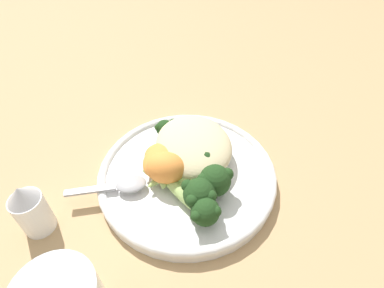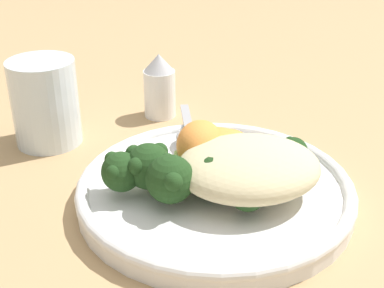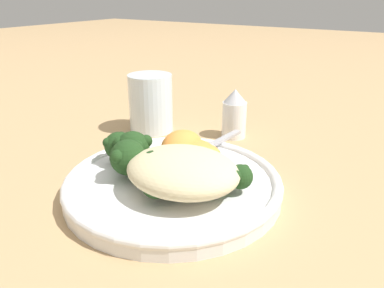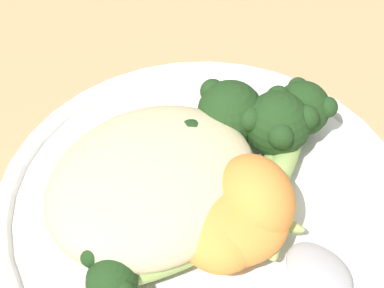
% 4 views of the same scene
% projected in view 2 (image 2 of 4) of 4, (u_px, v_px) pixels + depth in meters
% --- Properties ---
extents(ground_plane, '(4.00, 4.00, 0.00)m').
position_uv_depth(ground_plane, '(206.00, 202.00, 0.48)').
color(ground_plane, tan).
extents(plate, '(0.25, 0.25, 0.02)m').
position_uv_depth(plate, '(215.00, 190.00, 0.47)').
color(plate, white).
rests_on(plate, ground_plane).
extents(quinoa_mound, '(0.12, 0.10, 0.04)m').
position_uv_depth(quinoa_mound, '(249.00, 167.00, 0.45)').
color(quinoa_mound, beige).
rests_on(quinoa_mound, plate).
extents(broccoli_stalk_0, '(0.10, 0.06, 0.03)m').
position_uv_depth(broccoli_stalk_0, '(136.00, 169.00, 0.46)').
color(broccoli_stalk_0, '#9EBC66').
rests_on(broccoli_stalk_0, plate).
extents(broccoli_stalk_1, '(0.09, 0.07, 0.04)m').
position_uv_depth(broccoli_stalk_1, '(153.00, 164.00, 0.46)').
color(broccoli_stalk_1, '#9EBC66').
rests_on(broccoli_stalk_1, plate).
extents(broccoli_stalk_2, '(0.08, 0.11, 0.04)m').
position_uv_depth(broccoli_stalk_2, '(177.00, 173.00, 0.45)').
color(broccoli_stalk_2, '#9EBC66').
rests_on(broccoli_stalk_2, plate).
extents(broccoli_stalk_3, '(0.04, 0.09, 0.04)m').
position_uv_depth(broccoli_stalk_3, '(212.00, 172.00, 0.45)').
color(broccoli_stalk_3, '#9EBC66').
rests_on(broccoli_stalk_3, plate).
extents(broccoli_stalk_4, '(0.05, 0.11, 0.03)m').
position_uv_depth(broccoli_stalk_4, '(233.00, 182.00, 0.44)').
color(broccoli_stalk_4, '#9EBC66').
rests_on(broccoli_stalk_4, plate).
extents(broccoli_stalk_5, '(0.07, 0.11, 0.03)m').
position_uv_depth(broccoli_stalk_5, '(242.00, 176.00, 0.45)').
color(broccoli_stalk_5, '#9EBC66').
rests_on(broccoli_stalk_5, plate).
extents(broccoli_stalk_6, '(0.10, 0.06, 0.03)m').
position_uv_depth(broccoli_stalk_6, '(267.00, 157.00, 0.48)').
color(broccoli_stalk_6, '#9EBC66').
rests_on(broccoli_stalk_6, plate).
extents(broccoli_stalk_7, '(0.12, 0.05, 0.03)m').
position_uv_depth(broccoli_stalk_7, '(254.00, 153.00, 0.49)').
color(broccoli_stalk_7, '#9EBC66').
rests_on(broccoli_stalk_7, plate).
extents(sweet_potato_chunk_0, '(0.07, 0.07, 0.03)m').
position_uv_depth(sweet_potato_chunk_0, '(226.00, 149.00, 0.49)').
color(sweet_potato_chunk_0, orange).
rests_on(sweet_potato_chunk_0, plate).
extents(sweet_potato_chunk_1, '(0.08, 0.08, 0.03)m').
position_uv_depth(sweet_potato_chunk_1, '(220.00, 147.00, 0.49)').
color(sweet_potato_chunk_1, orange).
rests_on(sweet_potato_chunk_1, plate).
extents(sweet_potato_chunk_2, '(0.06, 0.06, 0.04)m').
position_uv_depth(sweet_potato_chunk_2, '(203.00, 144.00, 0.48)').
color(sweet_potato_chunk_2, orange).
rests_on(sweet_potato_chunk_2, plate).
extents(kale_tuft, '(0.04, 0.04, 0.03)m').
position_uv_depth(kale_tuft, '(265.00, 161.00, 0.47)').
color(kale_tuft, '#234723').
rests_on(kale_tuft, plate).
extents(spoon, '(0.03, 0.11, 0.01)m').
position_uv_depth(spoon, '(190.00, 133.00, 0.54)').
color(spoon, '#A3A3A8').
rests_on(spoon, plate).
extents(water_glass, '(0.07, 0.07, 0.09)m').
position_uv_depth(water_glass, '(45.00, 102.00, 0.56)').
color(water_glass, silver).
rests_on(water_glass, ground_plane).
extents(salt_shaker, '(0.04, 0.04, 0.08)m').
position_uv_depth(salt_shaker, '(159.00, 86.00, 0.63)').
color(salt_shaker, white).
rests_on(salt_shaker, ground_plane).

